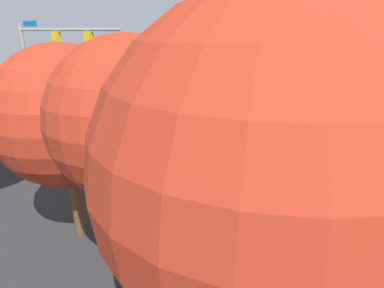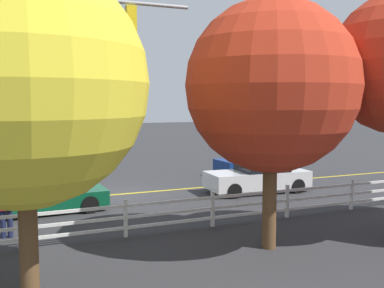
{
  "view_description": "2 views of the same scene",
  "coord_description": "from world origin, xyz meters",
  "px_view_note": "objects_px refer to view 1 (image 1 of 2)",
  "views": [
    {
      "loc": [
        -11.05,
        15.17,
        7.13
      ],
      "look_at": [
        -2.32,
        1.15,
        1.34
      ],
      "focal_mm": 30.4,
      "sensor_mm": 36.0,
      "label": 1
    },
    {
      "loc": [
        4.6,
        18.8,
        4.07
      ],
      "look_at": [
        -2.97,
        1.04,
        2.19
      ],
      "focal_mm": 41.59,
      "sensor_mm": 36.0,
      "label": 2
    }
  ],
  "objects_px": {
    "tree_2": "(130,120)",
    "tree_3": "(66,117)",
    "car_0": "(107,143)",
    "car_1": "(246,174)",
    "pedestrian": "(53,147)",
    "car_2": "(313,158)",
    "tree_0": "(263,167)"
  },
  "relations": [
    {
      "from": "tree_2",
      "to": "tree_3",
      "type": "height_order",
      "value": "tree_2"
    },
    {
      "from": "car_0",
      "to": "tree_3",
      "type": "distance_m",
      "value": 9.37
    },
    {
      "from": "car_1",
      "to": "pedestrian",
      "type": "relative_size",
      "value": 2.75
    },
    {
      "from": "car_2",
      "to": "tree_3",
      "type": "relative_size",
      "value": 0.68
    },
    {
      "from": "car_2",
      "to": "tree_0",
      "type": "distance_m",
      "value": 13.6
    },
    {
      "from": "car_0",
      "to": "car_2",
      "type": "relative_size",
      "value": 0.99
    },
    {
      "from": "car_1",
      "to": "tree_0",
      "type": "relative_size",
      "value": 0.6
    },
    {
      "from": "car_0",
      "to": "tree_2",
      "type": "height_order",
      "value": "tree_2"
    },
    {
      "from": "car_0",
      "to": "tree_3",
      "type": "bearing_deg",
      "value": 127.09
    },
    {
      "from": "car_1",
      "to": "car_2",
      "type": "xyz_separation_m",
      "value": [
        -2.24,
        -3.76,
        0.0
      ]
    },
    {
      "from": "tree_0",
      "to": "tree_2",
      "type": "height_order",
      "value": "tree_0"
    },
    {
      "from": "pedestrian",
      "to": "tree_3",
      "type": "height_order",
      "value": "tree_3"
    },
    {
      "from": "tree_0",
      "to": "tree_2",
      "type": "xyz_separation_m",
      "value": [
        3.87,
        -1.38,
        -0.14
      ]
    },
    {
      "from": "car_1",
      "to": "pedestrian",
      "type": "distance_m",
      "value": 10.82
    },
    {
      "from": "pedestrian",
      "to": "tree_0",
      "type": "xyz_separation_m",
      "value": [
        -14.23,
        6.12,
        4.29
      ]
    },
    {
      "from": "car_0",
      "to": "tree_0",
      "type": "relative_size",
      "value": 0.59
    },
    {
      "from": "car_2",
      "to": "tree_3",
      "type": "distance_m",
      "value": 12.61
    },
    {
      "from": "tree_0",
      "to": "car_2",
      "type": "bearing_deg",
      "value": -83.05
    },
    {
      "from": "car_0",
      "to": "tree_0",
      "type": "distance_m",
      "value": 16.37
    },
    {
      "from": "tree_3",
      "to": "car_0",
      "type": "bearing_deg",
      "value": -50.84
    },
    {
      "from": "car_2",
      "to": "tree_0",
      "type": "relative_size",
      "value": 0.6
    },
    {
      "from": "pedestrian",
      "to": "tree_0",
      "type": "distance_m",
      "value": 16.07
    },
    {
      "from": "car_2",
      "to": "car_1",
      "type": "bearing_deg",
      "value": -122.98
    },
    {
      "from": "car_2",
      "to": "pedestrian",
      "type": "height_order",
      "value": "pedestrian"
    },
    {
      "from": "tree_2",
      "to": "car_0",
      "type": "bearing_deg",
      "value": -39.74
    },
    {
      "from": "car_0",
      "to": "car_1",
      "type": "bearing_deg",
      "value": 178.26
    },
    {
      "from": "car_1",
      "to": "tree_3",
      "type": "bearing_deg",
      "value": 63.52
    },
    {
      "from": "car_1",
      "to": "tree_2",
      "type": "height_order",
      "value": "tree_2"
    },
    {
      "from": "tree_2",
      "to": "tree_3",
      "type": "bearing_deg",
      "value": -13.91
    },
    {
      "from": "car_2",
      "to": "tree_2",
      "type": "height_order",
      "value": "tree_2"
    },
    {
      "from": "car_1",
      "to": "tree_2",
      "type": "xyz_separation_m",
      "value": [
        0.08,
        7.59,
        4.39
      ]
    },
    {
      "from": "car_0",
      "to": "tree_3",
      "type": "relative_size",
      "value": 0.68
    }
  ]
}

